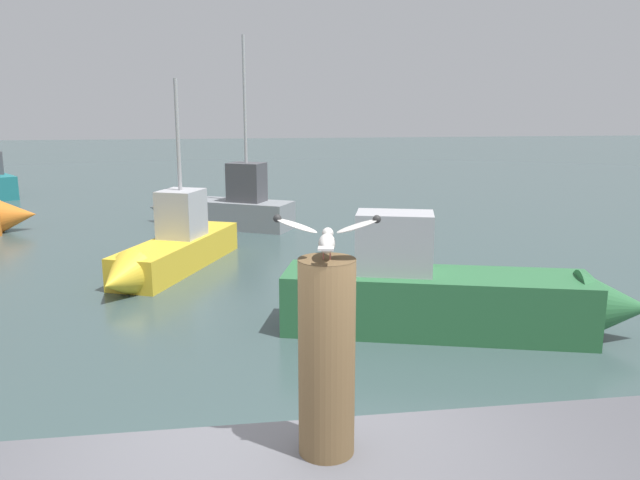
# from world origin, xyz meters

# --- Properties ---
(mooring_post) EXTENTS (0.31, 0.31, 1.12)m
(mooring_post) POSITION_xyz_m (0.29, -0.38, 1.94)
(mooring_post) COLOR brown
(mooring_post) RESTS_ON harbor_quay
(seagull) EXTENTS (0.55, 0.39, 0.24)m
(seagull) POSITION_xyz_m (0.29, -0.37, 2.62)
(seagull) COLOR #C66C60
(seagull) RESTS_ON mooring_post
(boat_yellow) EXTENTS (2.66, 4.61, 3.91)m
(boat_yellow) POSITION_xyz_m (-1.39, 9.01, 0.46)
(boat_yellow) COLOR yellow
(boat_yellow) RESTS_ON ground_plane
(boat_green) EXTENTS (5.34, 2.49, 1.81)m
(boat_green) POSITION_xyz_m (3.11, 4.86, 0.55)
(boat_green) COLOR #2D6B3D
(boat_green) RESTS_ON ground_plane
(boat_grey) EXTENTS (4.27, 2.95, 5.12)m
(boat_grey) POSITION_xyz_m (-0.51, 13.83, 0.53)
(boat_grey) COLOR gray
(boat_grey) RESTS_ON ground_plane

